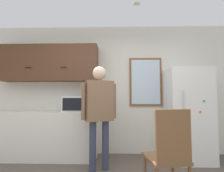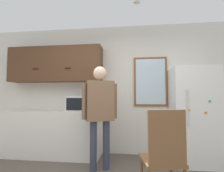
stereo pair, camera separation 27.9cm
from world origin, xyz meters
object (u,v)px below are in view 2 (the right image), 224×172
(microwave, at_px, (81,104))
(refrigerator, at_px, (193,115))
(person, at_px, (100,106))
(chair, at_px, (164,153))

(microwave, height_order, refrigerator, refrigerator)
(microwave, bearing_deg, person, -46.48)
(microwave, height_order, person, person)
(microwave, relative_size, person, 0.31)
(person, height_order, chair, person)
(person, height_order, refrigerator, refrigerator)
(microwave, relative_size, chair, 0.51)
(person, bearing_deg, refrigerator, -6.18)
(microwave, distance_m, chair, 1.94)
(person, relative_size, refrigerator, 0.98)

